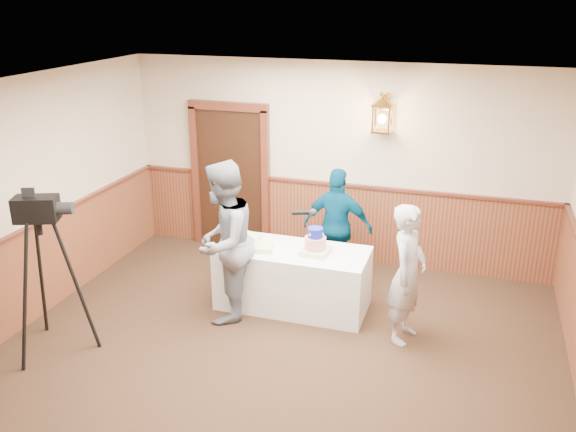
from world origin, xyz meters
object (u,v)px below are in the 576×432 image
display_table (293,278)px  tv_camera_rig (48,284)px  tiered_cake (315,244)px  assistant_p (338,227)px  sheet_cake_green (247,237)px  baker (408,274)px  sheet_cake_yellow (260,248)px  interviewer (223,242)px

display_table → tv_camera_rig: tv_camera_rig is taller
tiered_cake → assistant_p: bearing=85.6°
sheet_cake_green → display_table: bearing=-11.1°
tiered_cake → tv_camera_rig: (-2.44, -1.66, -0.10)m
display_table → assistant_p: bearing=67.6°
baker → tiered_cake: bearing=86.7°
sheet_cake_yellow → tv_camera_rig: tv_camera_rig is taller
sheet_cake_yellow → sheet_cake_green: (-0.26, 0.26, 0.00)m
display_table → assistant_p: 0.99m
sheet_cake_green → tv_camera_rig: tv_camera_rig is taller
sheet_cake_yellow → sheet_cake_green: size_ratio=1.00×
display_table → baker: bearing=-13.4°
assistant_p → interviewer: bearing=54.1°
display_table → assistant_p: size_ratio=1.16×
tiered_cake → tv_camera_rig: size_ratio=0.20×
display_table → sheet_cake_yellow: size_ratio=6.09×
display_table → tiered_cake: 0.58m
interviewer → assistant_p: bearing=144.8°
sheet_cake_green → interviewer: interviewer is taller
sheet_cake_green → baker: baker is taller
sheet_cake_yellow → baker: size_ratio=0.19×
sheet_cake_green → baker: bearing=-12.7°
tv_camera_rig → display_table: bearing=16.7°
sheet_cake_yellow → tv_camera_rig: bearing=-139.0°
tiered_cake → interviewer: interviewer is taller
sheet_cake_yellow → sheet_cake_green: 0.37m
sheet_cake_green → tv_camera_rig: size_ratio=0.17×
sheet_cake_yellow → tiered_cake: bearing=9.2°
tiered_cake → sheet_cake_green: bearing=170.4°
baker → assistant_p: 1.57m
interviewer → tv_camera_rig: bearing=-47.6°
assistant_p → tv_camera_rig: size_ratio=0.90×
display_table → tv_camera_rig: bearing=-141.9°
tv_camera_rig → sheet_cake_yellow: bearing=19.6°
sheet_cake_green → baker: (2.03, -0.46, 0.00)m
sheet_cake_green → interviewer: 0.63m
sheet_cake_green → tv_camera_rig: 2.37m
tiered_cake → assistant_p: size_ratio=0.22×
display_table → tv_camera_rig: (-2.16, -1.69, 0.40)m
sheet_cake_green → assistant_p: (0.98, 0.71, -0.01)m
sheet_cake_yellow → interviewer: 0.50m
display_table → sheet_cake_green: bearing=168.9°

